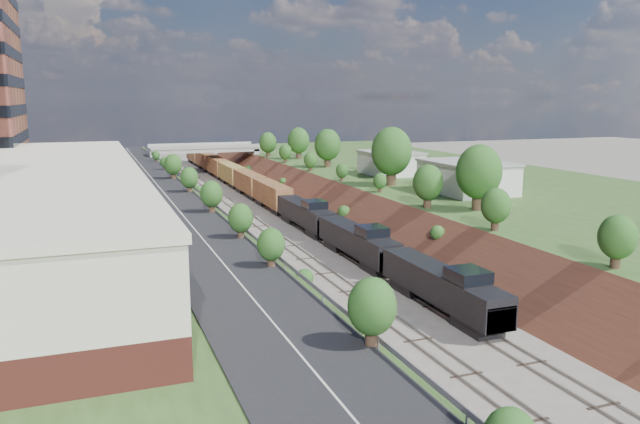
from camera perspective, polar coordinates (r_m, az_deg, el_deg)
platform_left at (r=81.95m, az=-25.77°, el=-1.41°), size 44.00×180.00×5.00m
platform_right at (r=100.02m, az=15.19°, el=1.25°), size 44.00×180.00×5.00m
embankment_left at (r=83.23m, az=-10.40°, el=-2.11°), size 10.00×180.00×10.00m
embankment_right at (r=89.57m, az=3.58°, el=-1.07°), size 10.00×180.00×10.00m
rail_left_track at (r=85.02m, az=-4.82°, el=-1.65°), size 1.58×180.00×0.18m
rail_right_track at (r=86.53m, az=-1.51°, el=-1.40°), size 1.58×180.00×0.18m
road at (r=81.65m, az=-13.62°, el=1.13°), size 8.00×180.00×0.10m
guardrail at (r=81.96m, az=-10.78°, el=1.63°), size 0.10×171.00×0.70m
commercial_building at (r=58.92m, az=-23.23°, el=0.45°), size 14.30×62.30×7.00m
overpass at (r=144.83m, az=-10.55°, el=5.16°), size 24.50×8.30×7.40m
white_building_near at (r=87.51m, az=13.30°, el=3.04°), size 9.00×12.00×4.00m
white_building_far at (r=106.16m, az=6.47°, el=4.41°), size 8.00×10.00×3.60m
tree_right_large at (r=73.75m, az=14.33°, el=3.52°), size 5.25×5.25×7.61m
tree_left_crest at (r=43.55m, az=-2.32°, el=-3.96°), size 2.45×2.45×3.55m
freight_train at (r=114.37m, az=-6.40°, el=2.65°), size 2.78×142.51×4.55m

